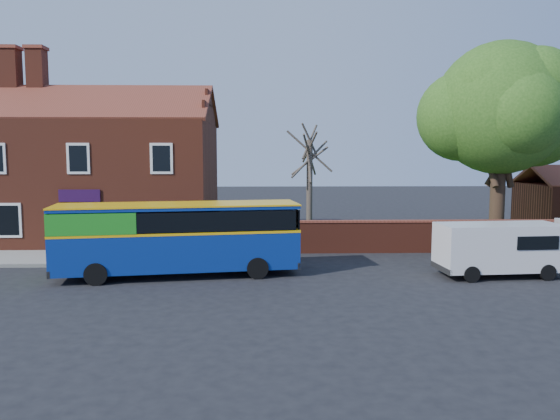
{
  "coord_description": "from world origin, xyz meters",
  "views": [
    {
      "loc": [
        1.99,
        -19.24,
        4.88
      ],
      "look_at": [
        2.69,
        5.0,
        2.33
      ],
      "focal_mm": 35.0,
      "sensor_mm": 36.0,
      "label": 1
    }
  ],
  "objects": [
    {
      "name": "boundary_wall",
      "position": [
        13.0,
        7.0,
        0.81
      ],
      "size": [
        22.0,
        0.38,
        1.6
      ],
      "color": "maroon",
      "rests_on": "ground"
    },
    {
      "name": "van_near",
      "position": [
        11.27,
        1.76,
        1.17
      ],
      "size": [
        4.89,
        2.27,
        2.09
      ],
      "rotation": [
        0.0,
        0.0,
        0.08
      ],
      "color": "silver",
      "rests_on": "ground"
    },
    {
      "name": "large_tree",
      "position": [
        14.5,
        9.56,
        6.98
      ],
      "size": [
        8.74,
        6.91,
        10.66
      ],
      "color": "black",
      "rests_on": "ground"
    },
    {
      "name": "ground",
      "position": [
        0.0,
        0.0,
        0.0
      ],
      "size": [
        120.0,
        120.0,
        0.0
      ],
      "primitive_type": "plane",
      "color": "black",
      "rests_on": "ground"
    },
    {
      "name": "bare_tree",
      "position": [
        4.36,
        9.26,
        3.11
      ],
      "size": [
        2.27,
        2.71,
        6.06
      ],
      "color": "#4C4238",
      "rests_on": "ground"
    },
    {
      "name": "shop_building",
      "position": [
        -7.02,
        11.5,
        3.41
      ],
      "size": [
        12.3,
        8.13,
        10.5
      ],
      "color": "maroon",
      "rests_on": "ground"
    },
    {
      "name": "grass_strip",
      "position": [
        13.0,
        13.0,
        0.02
      ],
      "size": [
        26.0,
        12.0,
        0.04
      ],
      "primitive_type": "cube",
      "color": "#426B28",
      "rests_on": "ground"
    },
    {
      "name": "kerb",
      "position": [
        -7.0,
        4.0,
        0.07
      ],
      "size": [
        18.0,
        0.15,
        0.14
      ],
      "primitive_type": "cube",
      "color": "slate",
      "rests_on": "ground"
    },
    {
      "name": "bus",
      "position": [
        -1.73,
        2.19,
        1.64
      ],
      "size": [
        9.69,
        3.74,
        2.88
      ],
      "rotation": [
        0.0,
        0.0,
        0.15
      ],
      "color": "navy",
      "rests_on": "ground"
    },
    {
      "name": "pavement",
      "position": [
        -7.0,
        5.75,
        0.06
      ],
      "size": [
        18.0,
        3.5,
        0.12
      ],
      "primitive_type": "cube",
      "color": "gray",
      "rests_on": "ground"
    }
  ]
}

